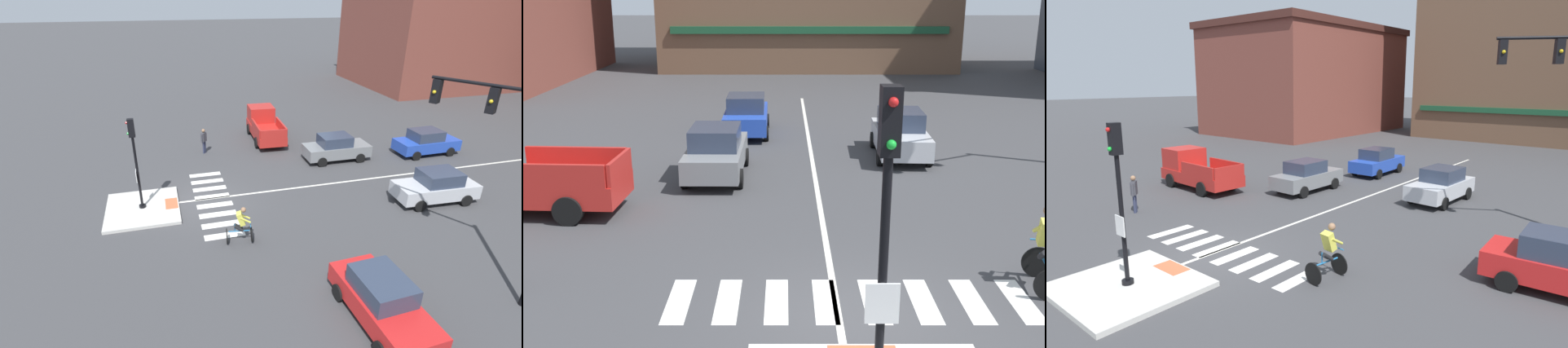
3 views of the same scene
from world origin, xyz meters
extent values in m
plane|color=#3D3D3F|center=(0.00, 0.00, 0.00)|extent=(300.00, 300.00, 0.00)
cube|color=beige|center=(0.00, -2.89, 0.07)|extent=(3.66, 3.47, 0.15)
cube|color=#DB5B38|center=(0.00, -1.51, 0.15)|extent=(1.10, 0.60, 0.01)
cylinder|color=black|center=(0.00, -2.89, 0.21)|extent=(0.32, 0.32, 0.12)
cylinder|color=black|center=(0.00, -2.89, 2.03)|extent=(0.12, 0.12, 3.51)
cube|color=white|center=(0.00, -2.97, 1.85)|extent=(0.44, 0.03, 0.56)
cube|color=black|center=(0.00, -2.89, 4.20)|extent=(0.24, 0.28, 0.84)
sphere|color=red|center=(0.00, -3.05, 4.45)|extent=(0.12, 0.12, 0.12)
sphere|color=green|center=(0.00, -3.05, 3.95)|extent=(0.12, 0.12, 0.12)
cube|color=silver|center=(-3.26, 0.59, 0.00)|extent=(0.44, 1.80, 0.01)
cube|color=silver|center=(-2.33, 0.59, 0.00)|extent=(0.44, 1.80, 0.01)
cube|color=silver|center=(-1.40, 0.59, 0.00)|extent=(0.44, 1.80, 0.01)
cube|color=silver|center=(-0.47, 0.59, 0.00)|extent=(0.44, 1.80, 0.01)
cube|color=silver|center=(0.47, 0.59, 0.00)|extent=(0.44, 1.80, 0.01)
cube|color=silver|center=(1.40, 0.59, 0.00)|extent=(0.44, 1.80, 0.01)
cube|color=silver|center=(2.33, 0.59, 0.00)|extent=(0.44, 1.80, 0.01)
cube|color=silver|center=(3.26, 0.59, 0.00)|extent=(0.44, 1.80, 0.01)
cube|color=silver|center=(-0.27, 10.00, 0.00)|extent=(0.14, 28.00, 0.01)
cylinder|color=black|center=(8.07, 8.55, 7.09)|extent=(3.89, 2.26, 0.11)
cube|color=black|center=(7.87, 8.44, 6.64)|extent=(0.37, 0.39, 0.80)
sphere|color=gold|center=(7.96, 8.29, 6.64)|extent=(0.12, 0.12, 0.12)
cube|color=black|center=(6.34, 7.57, 6.64)|extent=(0.37, 0.39, 0.80)
sphere|color=gold|center=(6.42, 7.43, 6.64)|extent=(0.12, 0.12, 0.12)
cube|color=brown|center=(-22.39, 31.69, 5.60)|extent=(14.25, 20.98, 11.20)
cube|color=#2347B7|center=(-2.80, 15.10, 0.65)|extent=(1.76, 4.12, 0.70)
cube|color=#2D384C|center=(-2.80, 14.95, 1.32)|extent=(1.51, 1.92, 0.64)
cylinder|color=black|center=(-3.65, 16.36, 0.30)|extent=(0.19, 0.60, 0.60)
cylinder|color=black|center=(-1.99, 16.38, 0.30)|extent=(0.19, 0.60, 0.60)
cylinder|color=black|center=(-3.62, 13.82, 0.30)|extent=(0.19, 0.60, 0.60)
cylinder|color=black|center=(-1.95, 13.84, 0.30)|extent=(0.19, 0.60, 0.60)
cube|color=silver|center=(2.88, 11.44, 0.65)|extent=(1.89, 4.18, 0.70)
cube|color=#2D384C|center=(2.88, 11.59, 1.32)|extent=(1.57, 1.97, 0.64)
cylinder|color=black|center=(3.65, 10.13, 0.30)|extent=(0.21, 0.61, 0.60)
cylinder|color=black|center=(1.99, 10.21, 0.30)|extent=(0.21, 0.61, 0.60)
cylinder|color=black|center=(3.77, 12.67, 0.30)|extent=(0.21, 0.61, 0.60)
cylinder|color=black|center=(2.11, 12.75, 0.30)|extent=(0.21, 0.61, 0.60)
cube|color=slate|center=(-3.39, 8.96, 0.65)|extent=(1.74, 4.12, 0.70)
cube|color=#2D384C|center=(-3.39, 8.81, 1.32)|extent=(1.50, 1.91, 0.64)
cylinder|color=black|center=(-4.21, 10.23, 0.30)|extent=(0.19, 0.60, 0.60)
cylinder|color=black|center=(-2.55, 10.22, 0.30)|extent=(0.19, 0.60, 0.60)
cylinder|color=black|center=(-4.24, 7.69, 0.30)|extent=(0.19, 0.60, 0.60)
cylinder|color=black|center=(-2.57, 7.68, 0.30)|extent=(0.19, 0.60, 0.60)
cube|color=red|center=(9.35, 4.59, 0.65)|extent=(4.18, 1.91, 0.70)
cube|color=#2D384C|center=(9.20, 4.58, 1.32)|extent=(1.98, 1.58, 0.64)
cylinder|color=black|center=(10.58, 5.49, 0.30)|extent=(0.61, 0.21, 0.60)
cylinder|color=black|center=(8.04, 5.35, 0.30)|extent=(0.61, 0.21, 0.60)
cylinder|color=black|center=(8.13, 3.69, 0.30)|extent=(0.61, 0.21, 0.60)
cube|color=red|center=(-8.03, 5.61, 0.68)|extent=(5.19, 2.17, 0.60)
cube|color=red|center=(-9.63, 5.69, 1.53)|extent=(1.79, 1.89, 1.10)
cube|color=#2D384C|center=(-10.46, 5.74, 1.61)|extent=(0.17, 1.62, 0.60)
cube|color=red|center=(-7.06, 4.66, 1.28)|extent=(2.81, 0.27, 0.60)
cube|color=red|center=(-6.97, 6.44, 1.28)|extent=(2.81, 0.27, 0.60)
cube|color=red|center=(-5.54, 5.47, 1.28)|extent=(0.20, 1.80, 0.60)
cylinder|color=black|center=(-9.66, 4.78, 0.38)|extent=(0.77, 0.28, 0.76)
cylinder|color=black|center=(-9.56, 6.60, 0.38)|extent=(0.77, 0.28, 0.76)
cylinder|color=black|center=(-6.68, 4.62, 0.38)|extent=(0.77, 0.28, 0.76)
cylinder|color=black|center=(-6.58, 6.44, 0.38)|extent=(0.77, 0.28, 0.76)
cylinder|color=black|center=(3.96, 1.63, 0.33)|extent=(0.66, 0.13, 0.66)
cylinder|color=black|center=(3.81, 0.59, 0.33)|extent=(0.66, 0.13, 0.66)
cylinder|color=#2370AD|center=(3.89, 1.11, 0.55)|extent=(0.18, 0.89, 0.05)
cylinder|color=#2370AD|center=(3.86, 0.93, 0.73)|extent=(0.04, 0.04, 0.30)
cylinder|color=#2370AD|center=(3.96, 1.58, 0.85)|extent=(0.44, 0.10, 0.04)
cylinder|color=black|center=(3.81, 1.10, 0.73)|extent=(0.18, 0.41, 0.33)
cylinder|color=black|center=(3.96, 1.08, 0.73)|extent=(0.18, 0.41, 0.33)
cube|color=#DBD64C|center=(3.90, 1.19, 1.16)|extent=(0.39, 0.43, 0.60)
sphere|color=#936B4C|center=(3.92, 1.31, 1.57)|extent=(0.22, 0.22, 0.22)
cylinder|color=#DBD64C|center=(3.77, 1.39, 1.16)|extent=(0.14, 0.46, 0.31)
cylinder|color=#DBD64C|center=(4.08, 1.35, 1.16)|extent=(0.14, 0.46, 0.31)
cylinder|color=#2D334C|center=(-6.73, 1.08, 0.41)|extent=(0.12, 0.12, 0.82)
cylinder|color=#2D334C|center=(-6.62, 0.97, 0.41)|extent=(0.12, 0.12, 0.82)
cube|color=#3F3F47|center=(-6.68, 1.03, 1.12)|extent=(0.41, 0.41, 0.60)
cylinder|color=#3F3F47|center=(-6.84, 1.18, 1.07)|extent=(0.09, 0.09, 0.56)
cylinder|color=#3F3F47|center=(-6.51, 0.87, 1.07)|extent=(0.09, 0.09, 0.56)
sphere|color=#936B4C|center=(-6.68, 1.03, 1.56)|extent=(0.22, 0.22, 0.22)
camera|label=1|loc=(17.43, -1.58, 9.65)|focal=26.70mm
camera|label=2|loc=(-1.25, -10.09, 5.67)|focal=42.83mm
camera|label=3|loc=(11.05, -8.31, 5.63)|focal=30.04mm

